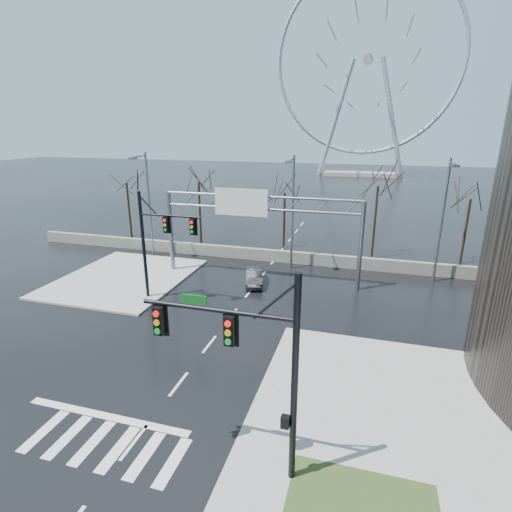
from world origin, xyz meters
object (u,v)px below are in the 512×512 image
(signal_mast_far, at_px, (157,237))
(ferris_wheel, at_px, (367,67))
(car, at_px, (254,277))
(signal_mast_near, at_px, (255,357))
(sign_gantry, at_px, (255,219))

(signal_mast_far, xyz_separation_m, ferris_wheel, (10.87, 86.04, 21.30))
(ferris_wheel, xyz_separation_m, car, (-5.11, -81.11, -25.51))
(signal_mast_near, relative_size, car, 2.11)
(signal_mast_near, distance_m, signal_mast_far, 17.03)
(ferris_wheel, distance_m, car, 85.18)
(sign_gantry, bearing_deg, signal_mast_near, -73.81)
(sign_gantry, relative_size, ferris_wheel, 0.32)
(signal_mast_far, relative_size, ferris_wheel, 0.16)
(signal_mast_far, relative_size, sign_gantry, 0.49)
(signal_mast_far, bearing_deg, sign_gantry, 47.53)
(ferris_wheel, bearing_deg, sign_gantry, -93.84)
(sign_gantry, distance_m, car, 4.69)
(sign_gantry, bearing_deg, signal_mast_far, -132.47)
(signal_mast_near, bearing_deg, sign_gantry, 106.19)
(ferris_wheel, bearing_deg, signal_mast_far, -97.20)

